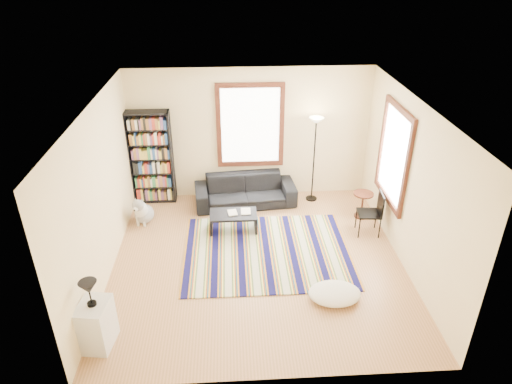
{
  "coord_description": "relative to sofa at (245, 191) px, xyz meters",
  "views": [
    {
      "loc": [
        -0.42,
        -6.46,
        4.85
      ],
      "look_at": [
        0.0,
        0.5,
        1.1
      ],
      "focal_mm": 32.0,
      "sensor_mm": 36.0,
      "label": 1
    }
  ],
  "objects": [
    {
      "name": "wall_left",
      "position": [
        -2.41,
        -2.05,
        1.09
      ],
      "size": [
        0.1,
        5.0,
        2.8
      ],
      "primitive_type": "cube",
      "color": "beige",
      "rests_on": "floor"
    },
    {
      "name": "wall_back",
      "position": [
        0.14,
        0.5,
        1.09
      ],
      "size": [
        5.0,
        0.1,
        2.8
      ],
      "primitive_type": "cube",
      "color": "beige",
      "rests_on": "floor"
    },
    {
      "name": "coffee_table",
      "position": [
        -0.27,
        -1.02,
        -0.13
      ],
      "size": [
        1.02,
        0.78,
        0.36
      ],
      "primitive_type": "cube",
      "rotation": [
        0.0,
        0.0,
        0.35
      ],
      "color": "black",
      "rests_on": "floor"
    },
    {
      "name": "dog",
      "position": [
        -2.03,
        -0.62,
        -0.01
      ],
      "size": [
        0.57,
        0.69,
        0.59
      ],
      "primitive_type": null,
      "rotation": [
        0.0,
        0.0,
        -0.29
      ],
      "color": "#B4B4B4",
      "rests_on": "floor"
    },
    {
      "name": "side_table",
      "position": [
        2.34,
        -0.69,
        -0.04
      ],
      "size": [
        0.5,
        0.5,
        0.54
      ],
      "primitive_type": "cylinder",
      "rotation": [
        0.0,
        0.0,
        0.31
      ],
      "color": "#4A2312",
      "rests_on": "floor"
    },
    {
      "name": "wall_front",
      "position": [
        0.14,
        -4.6,
        1.09
      ],
      "size": [
        5.0,
        0.1,
        2.8
      ],
      "primitive_type": "cube",
      "color": "beige",
      "rests_on": "floor"
    },
    {
      "name": "floor",
      "position": [
        0.14,
        -2.05,
        -0.36
      ],
      "size": [
        5.0,
        5.0,
        0.1
      ],
      "primitive_type": "cube",
      "color": "tan",
      "rests_on": "ground"
    },
    {
      "name": "window_back",
      "position": [
        0.14,
        0.42,
        1.29
      ],
      "size": [
        1.2,
        0.06,
        1.6
      ],
      "primitive_type": "cube",
      "color": "white",
      "rests_on": "wall_back"
    },
    {
      "name": "wall_right",
      "position": [
        2.69,
        -2.05,
        1.09
      ],
      "size": [
        0.1,
        5.0,
        2.8
      ],
      "primitive_type": "cube",
      "color": "beige",
      "rests_on": "floor"
    },
    {
      "name": "folding_chair",
      "position": [
        2.29,
        -1.29,
        0.12
      ],
      "size": [
        0.45,
        0.44,
        0.86
      ],
      "primitive_type": "cube",
      "rotation": [
        0.0,
        0.0,
        -0.09
      ],
      "color": "black",
      "rests_on": "floor"
    },
    {
      "name": "window_right",
      "position": [
        2.61,
        -1.25,
        1.29
      ],
      "size": [
        0.06,
        1.2,
        1.6
      ],
      "primitive_type": "cube",
      "color": "white",
      "rests_on": "wall_right"
    },
    {
      "name": "book_b",
      "position": [
        -0.12,
        -0.97,
        0.06
      ],
      "size": [
        0.19,
        0.25,
        0.02
      ],
      "primitive_type": "imported",
      "rotation": [
        0.0,
        0.0,
        -0.01
      ],
      "color": "beige",
      "rests_on": "coffee_table"
    },
    {
      "name": "floor_cushion",
      "position": [
        1.27,
        -3.1,
        -0.2
      ],
      "size": [
        0.99,
        0.87,
        0.21
      ],
      "primitive_type": "ellipsoid",
      "rotation": [
        0.0,
        0.0,
        0.37
      ],
      "color": "silver",
      "rests_on": "floor"
    },
    {
      "name": "ceiling",
      "position": [
        0.14,
        -2.05,
        2.54
      ],
      "size": [
        5.0,
        5.0,
        0.1
      ],
      "primitive_type": "cube",
      "color": "white",
      "rests_on": "floor"
    },
    {
      "name": "rug",
      "position": [
        0.31,
        -1.79,
        -0.3
      ],
      "size": [
        2.96,
        2.37,
        0.02
      ],
      "primitive_type": "cube",
      "color": "#0D0C3D",
      "rests_on": "floor"
    },
    {
      "name": "floor_lamp",
      "position": [
        1.45,
        0.1,
        0.62
      ],
      "size": [
        0.35,
        0.35,
        1.86
      ],
      "primitive_type": null,
      "rotation": [
        0.0,
        0.0,
        0.2
      ],
      "color": "black",
      "rests_on": "floor"
    },
    {
      "name": "book_a",
      "position": [
        -0.37,
        -1.02,
        0.06
      ],
      "size": [
        0.26,
        0.21,
        0.02
      ],
      "primitive_type": "imported",
      "rotation": [
        0.0,
        0.0,
        0.15
      ],
      "color": "beige",
      "rests_on": "coffee_table"
    },
    {
      "name": "white_cabinet",
      "position": [
        -2.16,
        -3.81,
        0.04
      ],
      "size": [
        0.45,
        0.55,
        0.7
      ],
      "primitive_type": "cube",
      "rotation": [
        0.0,
        0.0,
        -0.14
      ],
      "color": "silver",
      "rests_on": "floor"
    },
    {
      "name": "table_lamp",
      "position": [
        -2.16,
        -3.81,
        0.58
      ],
      "size": [
        0.27,
        0.27,
        0.38
      ],
      "primitive_type": null,
      "rotation": [
        0.0,
        0.0,
        -0.14
      ],
      "color": "black",
      "rests_on": "white_cabinet"
    },
    {
      "name": "bookshelf",
      "position": [
        -1.94,
        0.27,
        0.69
      ],
      "size": [
        0.9,
        0.3,
        2.0
      ],
      "primitive_type": "cube",
      "color": "black",
      "rests_on": "floor"
    },
    {
      "name": "sofa",
      "position": [
        0.0,
        0.0,
        0.0
      ],
      "size": [
        1.01,
        2.17,
        0.61
      ],
      "primitive_type": "imported",
      "rotation": [
        0.0,
        0.0,
        0.09
      ],
      "color": "black",
      "rests_on": "floor"
    }
  ]
}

